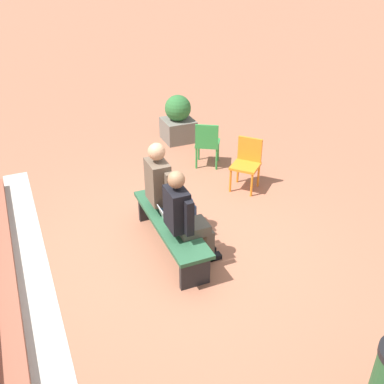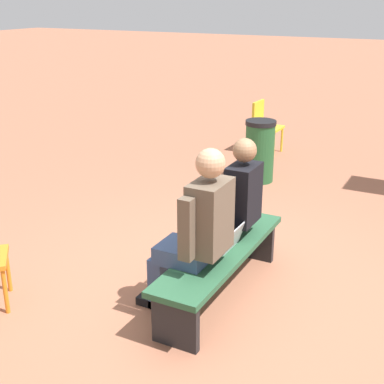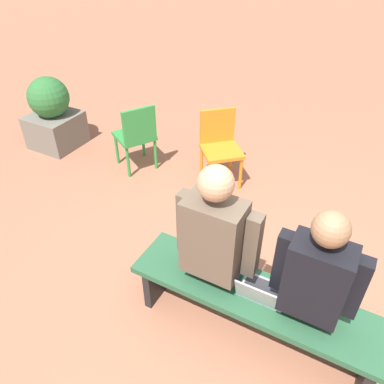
% 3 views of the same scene
% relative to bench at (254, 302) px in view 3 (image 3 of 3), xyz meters
% --- Properties ---
extents(ground_plane, '(60.00, 60.00, 0.00)m').
position_rel_bench_xyz_m(ground_plane, '(-0.11, -0.01, -0.35)').
color(ground_plane, '#9E6047').
extents(bench, '(1.80, 0.44, 0.45)m').
position_rel_bench_xyz_m(bench, '(0.00, 0.00, 0.00)').
color(bench, '#285638').
rests_on(bench, ground).
extents(person_student, '(0.53, 0.68, 1.33)m').
position_rel_bench_xyz_m(person_student, '(-0.35, -0.07, 0.36)').
color(person_student, '#4C473D').
rests_on(person_student, ground).
extents(person_adult, '(0.58, 0.74, 1.41)m').
position_rel_bench_xyz_m(person_adult, '(0.32, -0.07, 0.39)').
color(person_adult, '#384C75').
rests_on(person_adult, ground).
extents(laptop, '(0.32, 0.29, 0.21)m').
position_rel_bench_xyz_m(laptop, '(-0.04, 0.01, 0.15)').
color(laptop, '#9EA0A5').
rests_on(laptop, bench).
extents(plastic_chair_foreground, '(0.58, 0.58, 0.84)m').
position_rel_bench_xyz_m(plastic_chair_foreground, '(2.04, -1.48, 0.13)').
color(plastic_chair_foreground, '#2D893D').
rests_on(plastic_chair_foreground, ground).
extents(plastic_chair_by_pillar, '(0.59, 0.59, 0.84)m').
position_rel_bench_xyz_m(plastic_chair_by_pillar, '(1.09, -1.75, 0.13)').
color(plastic_chair_by_pillar, orange).
rests_on(plastic_chair_by_pillar, ground).
extents(planter, '(0.60, 0.60, 0.94)m').
position_rel_bench_xyz_m(planter, '(3.37, -1.45, 0.08)').
color(planter, '#6B665B').
rests_on(planter, ground).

